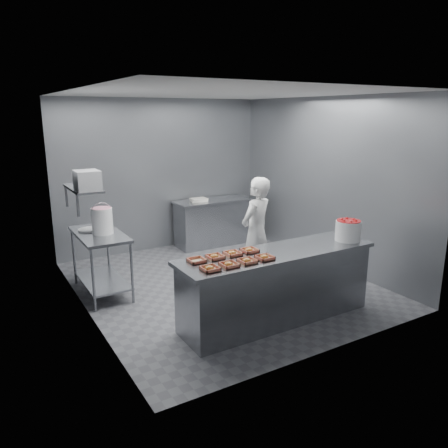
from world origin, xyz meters
The scene contains 24 objects.
floor centered at (0.00, 0.00, 0.00)m, with size 4.50×4.50×0.00m, color #4C4C51.
ceiling centered at (0.00, 0.00, 2.80)m, with size 4.50×4.50×0.00m, color white.
wall_back centered at (0.00, 2.25, 1.40)m, with size 4.00×0.04×2.80m, color slate.
wall_left centered at (-2.00, 0.00, 1.40)m, with size 0.04×4.50×2.80m, color slate.
wall_right centered at (2.00, 0.00, 1.40)m, with size 0.04×4.50×2.80m, color slate.
service_counter centered at (0.00, -1.35, 0.45)m, with size 2.60×0.70×0.90m.
prep_table centered at (-1.65, 0.60, 0.59)m, with size 0.60×1.20×0.90m.
back_counter centered at (0.90, 1.90, 0.45)m, with size 1.50×0.60×0.90m.
wall_shelf centered at (-1.82, 0.60, 1.55)m, with size 0.35×0.90×0.03m, color slate.
tray_0 centered at (-1.03, -1.51, 0.92)m, with size 0.19×0.18×0.06m.
tray_1 centered at (-0.79, -1.51, 0.92)m, with size 0.19×0.18×0.06m.
tray_2 centered at (-0.55, -1.51, 0.92)m, with size 0.19×0.18×0.06m.
tray_3 centered at (-0.31, -1.51, 0.92)m, with size 0.19×0.18×0.06m.
tray_4 centered at (-1.03, -1.19, 0.92)m, with size 0.19×0.18×0.04m.
tray_5 centered at (-0.79, -1.19, 0.92)m, with size 0.19×0.18×0.06m.
tray_6 centered at (-0.55, -1.19, 0.92)m, with size 0.19×0.18×0.06m.
tray_7 centered at (-0.31, -1.19, 0.92)m, with size 0.19×0.18×0.06m.
worker centered at (0.44, -0.26, 0.82)m, with size 0.60×0.39×1.64m, color white.
strawberry_tub centered at (1.08, -1.44, 1.05)m, with size 0.33×0.33×0.27m.
glaze_bucket centered at (-1.61, 0.55, 1.09)m, with size 0.30×0.29×0.44m.
bucket_lid centered at (-1.74, 0.82, 0.91)m, with size 0.30×0.30×0.02m, color silver.
rag centered at (-1.53, 1.04, 0.91)m, with size 0.15×0.12×0.02m, color #CCB28C.
appliance centered at (-1.82, 0.33, 1.69)m, with size 0.30×0.34×0.26m, color gray.
paper_stack centered at (0.60, 1.90, 0.93)m, with size 0.30×0.22×0.06m, color silver.
Camera 1 is at (-3.15, -5.37, 2.54)m, focal length 35.00 mm.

